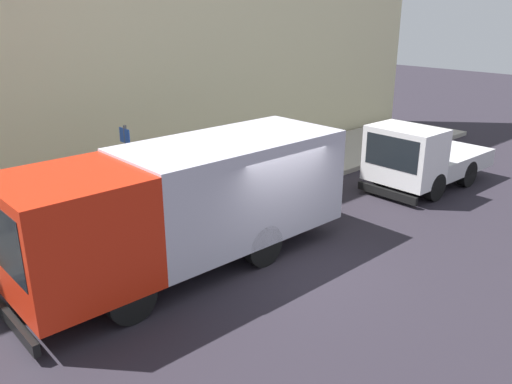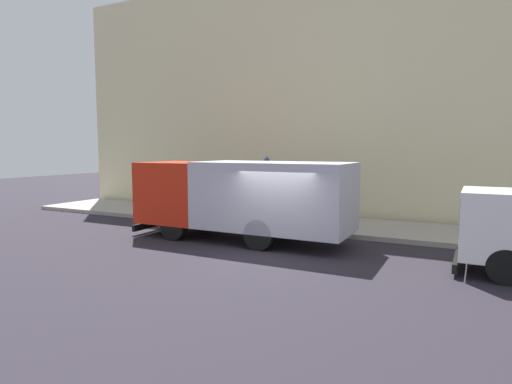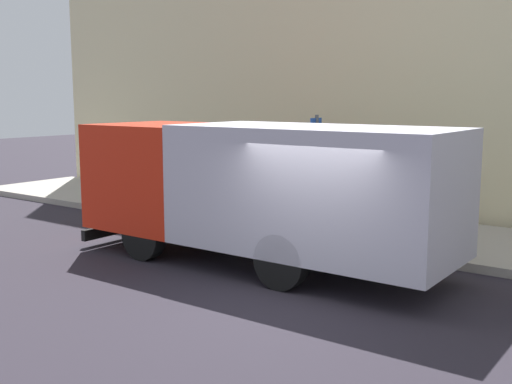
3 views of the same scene
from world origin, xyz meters
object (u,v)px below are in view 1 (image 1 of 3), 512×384
object	(u,v)px
large_utility_truck	(188,200)
pedestrian_walking	(27,208)
street_sign_post	(128,170)
small_flatbed_truck	(421,158)

from	to	relation	value
large_utility_truck	pedestrian_walking	bearing A→B (deg)	35.53
street_sign_post	small_flatbed_truck	bearing A→B (deg)	-108.59
street_sign_post	large_utility_truck	bearing A→B (deg)	-177.39
large_utility_truck	small_flatbed_truck	size ratio (longest dim) A/B	1.65
large_utility_truck	street_sign_post	world-z (taller)	street_sign_post
large_utility_truck	pedestrian_walking	size ratio (longest dim) A/B	4.59
pedestrian_walking	street_sign_post	distance (m)	2.51
large_utility_truck	pedestrian_walking	world-z (taller)	large_utility_truck
large_utility_truck	street_sign_post	xyz separation A→B (m)	(2.35, 0.11, 0.18)
pedestrian_walking	street_sign_post	xyz separation A→B (m)	(-0.91, -2.23, 0.69)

